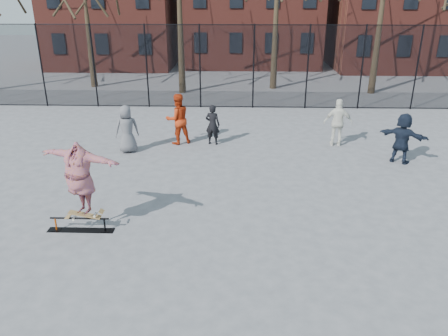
{
  "coord_description": "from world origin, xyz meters",
  "views": [
    {
      "loc": [
        0.49,
        -8.38,
        5.46
      ],
      "look_at": [
        0.16,
        1.5,
        1.42
      ],
      "focal_mm": 35.0,
      "sensor_mm": 36.0,
      "label": 1
    }
  ],
  "objects_px": {
    "skate_rail": "(80,225)",
    "bystander_black": "(213,125)",
    "skater": "(80,181)",
    "bystander_navy": "(402,138)",
    "bystander_red": "(178,119)",
    "bystander_white": "(338,123)",
    "bystander_grey": "(127,129)",
    "skateboard": "(85,216)"
  },
  "relations": [
    {
      "from": "skate_rail",
      "to": "bystander_black",
      "type": "xyz_separation_m",
      "value": [
        2.86,
        6.59,
        0.62
      ]
    },
    {
      "from": "skater",
      "to": "bystander_navy",
      "type": "bearing_deg",
      "value": 48.71
    },
    {
      "from": "bystander_red",
      "to": "bystander_white",
      "type": "relative_size",
      "value": 1.08
    },
    {
      "from": "bystander_grey",
      "to": "bystander_black",
      "type": "xyz_separation_m",
      "value": [
        3.01,
        0.98,
        -0.1
      ]
    },
    {
      "from": "skate_rail",
      "to": "bystander_navy",
      "type": "distance_m",
      "value": 10.56
    },
    {
      "from": "skater",
      "to": "bystander_black",
      "type": "xyz_separation_m",
      "value": [
        2.71,
        6.59,
        -0.58
      ]
    },
    {
      "from": "skateboard",
      "to": "bystander_black",
      "type": "xyz_separation_m",
      "value": [
        2.71,
        6.59,
        0.35
      ]
    },
    {
      "from": "bystander_white",
      "to": "bystander_navy",
      "type": "bearing_deg",
      "value": 143.34
    },
    {
      "from": "skateboard",
      "to": "bystander_grey",
      "type": "relative_size",
      "value": 0.48
    },
    {
      "from": "bystander_white",
      "to": "bystander_navy",
      "type": "distance_m",
      "value": 2.46
    },
    {
      "from": "bystander_black",
      "to": "bystander_grey",
      "type": "bearing_deg",
      "value": 31.0
    },
    {
      "from": "bystander_grey",
      "to": "bystander_black",
      "type": "height_order",
      "value": "bystander_grey"
    },
    {
      "from": "bystander_grey",
      "to": "bystander_navy",
      "type": "height_order",
      "value": "bystander_grey"
    },
    {
      "from": "skater",
      "to": "bystander_navy",
      "type": "height_order",
      "value": "skater"
    },
    {
      "from": "skateboard",
      "to": "bystander_white",
      "type": "distance_m",
      "value": 9.91
    },
    {
      "from": "bystander_black",
      "to": "bystander_white",
      "type": "distance_m",
      "value": 4.68
    },
    {
      "from": "skate_rail",
      "to": "skater",
      "type": "height_order",
      "value": "skater"
    },
    {
      "from": "skateboard",
      "to": "bystander_red",
      "type": "height_order",
      "value": "bystander_red"
    },
    {
      "from": "skater",
      "to": "bystander_white",
      "type": "distance_m",
      "value": 9.91
    },
    {
      "from": "bystander_black",
      "to": "bystander_red",
      "type": "height_order",
      "value": "bystander_red"
    },
    {
      "from": "skater",
      "to": "bystander_white",
      "type": "relative_size",
      "value": 1.22
    },
    {
      "from": "skateboard",
      "to": "skater",
      "type": "xyz_separation_m",
      "value": [
        0.0,
        -0.0,
        0.93
      ]
    },
    {
      "from": "bystander_black",
      "to": "bystander_navy",
      "type": "bearing_deg",
      "value": 178.25
    },
    {
      "from": "skate_rail",
      "to": "bystander_white",
      "type": "relative_size",
      "value": 0.91
    },
    {
      "from": "skateboard",
      "to": "bystander_red",
      "type": "distance_m",
      "value": 6.8
    },
    {
      "from": "skater",
      "to": "bystander_grey",
      "type": "height_order",
      "value": "skater"
    },
    {
      "from": "skate_rail",
      "to": "bystander_black",
      "type": "height_order",
      "value": "bystander_black"
    },
    {
      "from": "bystander_red",
      "to": "bystander_navy",
      "type": "height_order",
      "value": "bystander_red"
    },
    {
      "from": "bystander_grey",
      "to": "bystander_navy",
      "type": "distance_m",
      "value": 9.5
    },
    {
      "from": "bystander_black",
      "to": "bystander_navy",
      "type": "distance_m",
      "value": 6.69
    },
    {
      "from": "skateboard",
      "to": "bystander_black",
      "type": "height_order",
      "value": "bystander_black"
    },
    {
      "from": "skate_rail",
      "to": "bystander_red",
      "type": "relative_size",
      "value": 0.85
    },
    {
      "from": "skater",
      "to": "skateboard",
      "type": "bearing_deg",
      "value": 110.62
    },
    {
      "from": "skateboard",
      "to": "bystander_white",
      "type": "height_order",
      "value": "bystander_white"
    },
    {
      "from": "skate_rail",
      "to": "skater",
      "type": "bearing_deg",
      "value": -0.0
    },
    {
      "from": "skate_rail",
      "to": "bystander_navy",
      "type": "relative_size",
      "value": 0.94
    },
    {
      "from": "bystander_red",
      "to": "bystander_navy",
      "type": "distance_m",
      "value": 7.97
    },
    {
      "from": "skater",
      "to": "bystander_navy",
      "type": "relative_size",
      "value": 1.26
    },
    {
      "from": "skater",
      "to": "bystander_navy",
      "type": "distance_m",
      "value": 10.42
    },
    {
      "from": "skate_rail",
      "to": "bystander_grey",
      "type": "distance_m",
      "value": 5.66
    },
    {
      "from": "bystander_black",
      "to": "bystander_white",
      "type": "xyz_separation_m",
      "value": [
        4.67,
        -0.01,
        0.13
      ]
    },
    {
      "from": "skate_rail",
      "to": "bystander_red",
      "type": "xyz_separation_m",
      "value": [
        1.54,
        6.63,
        0.82
      ]
    }
  ]
}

